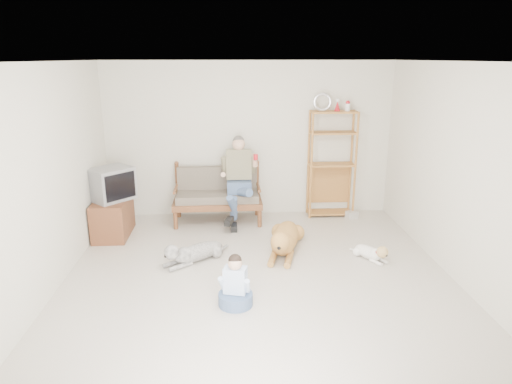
{
  "coord_description": "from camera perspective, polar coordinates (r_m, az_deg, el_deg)",
  "views": [
    {
      "loc": [
        -0.35,
        -5.17,
        2.74
      ],
      "look_at": [
        0.01,
        1.0,
        0.91
      ],
      "focal_mm": 32.0,
      "sensor_mm": 36.0,
      "label": 1
    }
  ],
  "objects": [
    {
      "name": "wall_back",
      "position": [
        8.05,
        -0.84,
        6.52
      ],
      "size": [
        5.0,
        0.0,
        5.0
      ],
      "primitive_type": "plane",
      "rotation": [
        1.57,
        0.0,
        0.0
      ],
      "color": "beige",
      "rests_on": "ground"
    },
    {
      "name": "child",
      "position": [
        5.32,
        -2.6,
        -11.76
      ],
      "size": [
        0.4,
        0.4,
        0.63
      ],
      "rotation": [
        0.0,
        0.0,
        -0.26
      ],
      "color": "slate",
      "rests_on": "ground"
    },
    {
      "name": "etagere",
      "position": [
        8.12,
        9.42,
        3.58
      ],
      "size": [
        0.83,
        0.36,
        2.18
      ],
      "color": "#B36D38",
      "rests_on": "ground"
    },
    {
      "name": "terrier",
      "position": [
        6.66,
        14.32,
        -7.35
      ],
      "size": [
        0.44,
        0.6,
        0.26
      ],
      "rotation": [
        0.0,
        0.0,
        0.56
      ],
      "color": "white",
      "rests_on": "ground"
    },
    {
      "name": "book_stack",
      "position": [
        8.27,
        11.89,
        -2.8
      ],
      "size": [
        0.23,
        0.19,
        0.12
      ],
      "primitive_type": "cube",
      "rotation": [
        0.0,
        0.0,
        0.3
      ],
      "color": "silver",
      "rests_on": "ground"
    },
    {
      "name": "tv_stand",
      "position": [
        7.61,
        -17.49,
        -3.04
      ],
      "size": [
        0.5,
        0.9,
        0.6
      ],
      "rotation": [
        0.0,
        0.0,
        0.0
      ],
      "color": "brown",
      "rests_on": "ground"
    },
    {
      "name": "wall_front",
      "position": [
        2.82,
        4.35,
        -13.21
      ],
      "size": [
        5.0,
        0.0,
        5.0
      ],
      "primitive_type": "plane",
      "rotation": [
        -1.57,
        0.0,
        0.0
      ],
      "color": "beige",
      "rests_on": "ground"
    },
    {
      "name": "crt_tv",
      "position": [
        7.44,
        -17.62,
        0.98
      ],
      "size": [
        0.77,
        0.78,
        0.51
      ],
      "rotation": [
        0.0,
        0.0,
        -0.76
      ],
      "color": "gray",
      "rests_on": "tv_stand"
    },
    {
      "name": "floor",
      "position": [
        5.87,
        0.45,
        -11.4
      ],
      "size": [
        5.5,
        5.5,
        0.0
      ],
      "primitive_type": "plane",
      "color": "beige",
      "rests_on": "ground"
    },
    {
      "name": "golden_retriever",
      "position": [
        6.72,
        3.57,
        -5.87
      ],
      "size": [
        0.63,
        1.54,
        0.47
      ],
      "rotation": [
        0.0,
        0.0,
        -0.25
      ],
      "color": "#AE6D3C",
      "rests_on": "ground"
    },
    {
      "name": "wall_outlet",
      "position": [
        8.32,
        -9.43,
        -0.81
      ],
      "size": [
        0.12,
        0.02,
        0.08
      ],
      "primitive_type": "cube",
      "color": "white",
      "rests_on": "ground"
    },
    {
      "name": "loveseat",
      "position": [
        7.88,
        -4.82,
        -0.22
      ],
      "size": [
        1.51,
        0.72,
        0.95
      ],
      "rotation": [
        0.0,
        0.0,
        0.01
      ],
      "color": "brown",
      "rests_on": "ground"
    },
    {
      "name": "wall_right",
      "position": [
        6.07,
        24.76,
        1.68
      ],
      "size": [
        0.0,
        5.5,
        5.5
      ],
      "primitive_type": "plane",
      "rotation": [
        1.57,
        0.0,
        -1.57
      ],
      "color": "beige",
      "rests_on": "ground"
    },
    {
      "name": "shaggy_dog",
      "position": [
        6.45,
        -7.9,
        -7.5
      ],
      "size": [
        0.92,
        0.78,
        0.34
      ],
      "rotation": [
        0.0,
        0.0,
        -0.92
      ],
      "color": "silver",
      "rests_on": "ground"
    },
    {
      "name": "wall_left",
      "position": [
        5.77,
        -25.13,
        0.93
      ],
      "size": [
        0.0,
        5.5,
        5.5
      ],
      "primitive_type": "plane",
      "rotation": [
        1.57,
        0.0,
        1.57
      ],
      "color": "beige",
      "rests_on": "ground"
    },
    {
      "name": "man",
      "position": [
        7.62,
        -2.29,
        0.79
      ],
      "size": [
        0.56,
        0.81,
        1.31
      ],
      "color": "slate",
      "rests_on": "loveseat"
    },
    {
      "name": "ceiling",
      "position": [
        5.18,
        0.52,
        16.01
      ],
      "size": [
        5.5,
        5.5,
        0.0
      ],
      "primitive_type": "plane",
      "rotation": [
        3.14,
        0.0,
        0.0
      ],
      "color": "white",
      "rests_on": "ground"
    }
  ]
}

